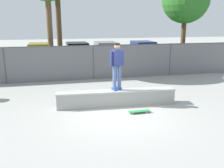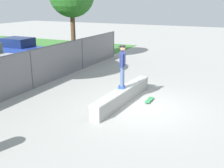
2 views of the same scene
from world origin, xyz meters
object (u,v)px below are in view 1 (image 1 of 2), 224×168
(concrete_ledge, at_px, (117,98))
(car_blue, at_px, (142,51))
(skateboard, at_px, (139,111))
(car_black, at_px, (77,53))
(skateboarder, at_px, (117,64))
(car_yellow, at_px, (40,54))
(car_silver, at_px, (106,52))
(tree_mid, at_px, (186,0))

(concrete_ledge, relative_size, car_blue, 1.12)
(skateboard, height_order, car_black, car_black)
(skateboarder, bearing_deg, car_black, 93.28)
(car_yellow, bearing_deg, car_silver, 1.24)
(concrete_ledge, distance_m, car_black, 10.64)
(skateboarder, bearing_deg, car_blue, 65.39)
(concrete_ledge, xyz_separation_m, skateboard, (0.60, -1.00, -0.25))
(concrete_ledge, distance_m, car_yellow, 11.08)
(skateboarder, relative_size, skateboard, 2.29)
(skateboard, distance_m, car_black, 11.70)
(skateboard, distance_m, car_yellow, 12.24)
(concrete_ledge, distance_m, skateboard, 1.20)
(skateboard, height_order, car_yellow, car_yellow)
(concrete_ledge, bearing_deg, car_silver, 80.83)
(car_blue, bearing_deg, concrete_ledge, -114.59)
(concrete_ledge, bearing_deg, skateboarder, 70.43)
(car_yellow, bearing_deg, skateboarder, -71.97)
(skateboard, distance_m, tree_mid, 10.53)
(skateboarder, bearing_deg, concrete_ledge, -109.57)
(skateboarder, height_order, car_yellow, skateboarder)
(concrete_ledge, relative_size, car_silver, 1.12)
(car_black, bearing_deg, car_silver, 0.89)
(tree_mid, bearing_deg, car_yellow, 157.79)
(concrete_ledge, distance_m, car_blue, 11.66)
(concrete_ledge, bearing_deg, tree_mid, 46.21)
(skateboard, xyz_separation_m, car_silver, (1.12, 11.65, 0.77))
(car_black, bearing_deg, skateboarder, -86.72)
(skateboarder, distance_m, tree_mid, 9.54)
(concrete_ledge, height_order, tree_mid, tree_mid)
(car_black, height_order, car_blue, same)
(car_blue, bearing_deg, car_yellow, -179.59)
(car_black, relative_size, car_silver, 1.00)
(skateboard, distance_m, car_silver, 11.73)
(car_black, bearing_deg, car_yellow, -178.48)
(car_yellow, xyz_separation_m, car_silver, (5.12, 0.11, 0.00))
(car_silver, bearing_deg, car_blue, -0.94)
(car_silver, xyz_separation_m, car_blue, (3.13, -0.05, 0.00))
(car_black, bearing_deg, tree_mid, -30.36)
(car_yellow, bearing_deg, concrete_ledge, -72.12)
(car_silver, bearing_deg, car_black, -179.11)
(skateboarder, height_order, car_silver, skateboarder)
(tree_mid, bearing_deg, car_blue, 109.88)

